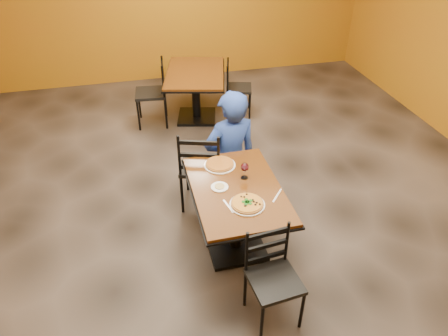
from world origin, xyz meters
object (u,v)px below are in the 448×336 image
object	(u,v)px
chair_main_far	(202,166)
chair_second_left	(151,93)
table_main	(236,204)
chair_second_right	(239,88)
chair_main_near	(275,282)
plate_main	(247,205)
pizza_main	(247,203)
plate_far	(220,165)
pizza_far	(220,164)
side_plate	(220,187)
wine_glass	(245,170)
diner	(231,145)
table_second	(196,84)

from	to	relation	value
chair_main_far	chair_second_left	xyz separation A→B (m)	(-0.36, 2.01, -0.01)
table_main	chair_second_right	xyz separation A→B (m)	(0.80, 2.81, -0.14)
chair_main_near	plate_main	xyz separation A→B (m)	(-0.06, 0.60, 0.32)
pizza_main	plate_far	xyz separation A→B (m)	(-0.09, 0.64, -0.02)
pizza_main	plate_far	bearing A→B (deg)	98.12
pizza_main	pizza_far	bearing A→B (deg)	98.12
side_plate	wine_glass	bearing A→B (deg)	18.78
chair_main_near	diner	xyz separation A→B (m)	(0.09, 1.77, 0.21)
table_second	plate_main	xyz separation A→B (m)	(-0.11, -3.06, 0.20)
table_main	table_second	world-z (taller)	same
chair_main_far	chair_second_right	bearing A→B (deg)	-98.08
table_second	chair_second_left	size ratio (longest dim) A/B	1.48
table_main	diner	distance (m)	0.93
chair_main_far	side_plate	xyz separation A→B (m)	(0.03, -0.75, 0.26)
chair_main_far	chair_second_right	size ratio (longest dim) A/B	1.17
plate_main	table_second	bearing A→B (deg)	87.92
chair_main_far	diner	world-z (taller)	diner
chair_main_near	wine_glass	distance (m)	1.07
chair_main_near	chair_second_right	world-z (taller)	chair_main_near
plate_main	pizza_far	bearing A→B (deg)	98.12
chair_second_right	side_plate	distance (m)	2.94
diner	table_main	bearing A→B (deg)	70.29
plate_far	pizza_far	distance (m)	0.02
pizza_main	wine_glass	distance (m)	0.41
table_main	plate_far	bearing A→B (deg)	99.84
chair_second_left	diner	distance (m)	2.03
chair_second_left	chair_second_right	bearing A→B (deg)	96.21
chair_second_right	pizza_main	distance (m)	3.18
chair_main_far	pizza_main	xyz separation A→B (m)	(0.20, -1.05, 0.28)
chair_main_far	side_plate	bearing A→B (deg)	109.75
chair_main_far	pizza_far	world-z (taller)	chair_main_far
chair_second_right	plate_main	bearing A→B (deg)	-178.71
chair_main_far	chair_second_left	world-z (taller)	chair_main_far
chair_second_right	table_main	bearing A→B (deg)	179.60
pizza_far	side_plate	bearing A→B (deg)	-103.48
chair_main_near	side_plate	size ratio (longest dim) A/B	5.39
diner	chair_second_left	bearing A→B (deg)	-78.15
chair_main_far	chair_second_left	size ratio (longest dim) A/B	1.02
chair_second_left	pizza_far	distance (m)	2.48
chair_main_near	pizza_far	world-z (taller)	chair_main_near
chair_second_left	plate_far	bearing A→B (deg)	17.05
chair_second_left	chair_second_right	xyz separation A→B (m)	(1.33, 0.00, -0.06)
table_main	wine_glass	size ratio (longest dim) A/B	6.83
chair_main_near	plate_far	distance (m)	1.30
table_main	wine_glass	distance (m)	0.33
chair_main_near	side_plate	world-z (taller)	chair_main_near
table_main	chair_second_left	distance (m)	2.86
diner	side_plate	bearing A→B (deg)	60.55
plate_main	wine_glass	distance (m)	0.41
pizza_main	plate_far	world-z (taller)	pizza_main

